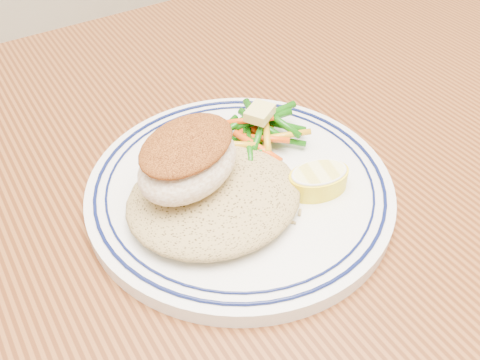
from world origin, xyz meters
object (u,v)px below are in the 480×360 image
object	(u,v)px
rice_pilaf	(214,195)
fish_fillet	(188,159)
vegetable_pile	(257,132)
plate	(240,189)
lemon_wedge	(318,179)
dining_table	(238,302)

from	to	relation	value
rice_pilaf	fish_fillet	xyz separation A→B (m)	(-0.01, 0.02, 0.03)
rice_pilaf	vegetable_pile	bearing A→B (deg)	34.46
plate	fish_fillet	distance (m)	0.07
rice_pilaf	lemon_wedge	world-z (taller)	rice_pilaf
vegetable_pile	plate	bearing A→B (deg)	-137.51
dining_table	lemon_wedge	distance (m)	0.15
dining_table	fish_fillet	world-z (taller)	fish_fillet
dining_table	lemon_wedge	xyz separation A→B (m)	(0.08, -0.00, 0.12)
rice_pilaf	lemon_wedge	bearing A→B (deg)	-18.79
rice_pilaf	lemon_wedge	xyz separation A→B (m)	(0.09, -0.03, -0.00)
plate	rice_pilaf	bearing A→B (deg)	-159.45
lemon_wedge	vegetable_pile	bearing A→B (deg)	95.98
vegetable_pile	fish_fillet	bearing A→B (deg)	-158.34
vegetable_pile	dining_table	bearing A→B (deg)	-131.53
lemon_wedge	fish_fillet	bearing A→B (deg)	154.93
rice_pilaf	vegetable_pile	size ratio (longest dim) A/B	1.35
plate	lemon_wedge	world-z (taller)	lemon_wedge
fish_fillet	vegetable_pile	distance (m)	0.10
plate	dining_table	bearing A→B (deg)	-123.94
dining_table	vegetable_pile	xyz separation A→B (m)	(0.07, 0.08, 0.12)
fish_fillet	vegetable_pile	size ratio (longest dim) A/B	1.04
plate	lemon_wedge	size ratio (longest dim) A/B	4.50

